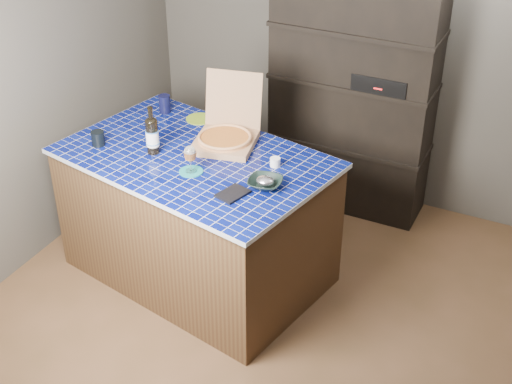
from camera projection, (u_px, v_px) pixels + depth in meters
The scene contains 14 objects.
room at pixel (263, 144), 3.97m from camera, with size 3.50×3.50×3.50m.
shelving_unit at pixel (353, 98), 5.32m from camera, with size 1.20×0.41×1.80m.
kitchen_island at pixel (198, 216), 4.76m from camera, with size 1.87×1.39×0.93m.
pizza_box at pixel (226, 136), 4.63m from camera, with size 0.47×0.53×0.42m.
mead_bottle at pixel (152, 135), 4.49m from camera, with size 0.09×0.09×0.32m.
teal_trivet at pixel (191, 171), 4.35m from camera, with size 0.15×0.15×0.01m, color #177A7B.
wine_glass at pixel (190, 154), 4.28m from camera, with size 0.08×0.08×0.17m.
tumbler at pixel (98, 138), 4.62m from camera, with size 0.09×0.09×0.10m, color black.
dvd_case at pixel (233, 194), 4.12m from camera, with size 0.13×0.18×0.01m, color black.
bowl at pixel (265, 183), 4.19m from camera, with size 0.20×0.20×0.05m, color black.
foil_contents at pixel (265, 181), 4.18m from camera, with size 0.11×0.09×0.05m, color #B1AFBB.
white_jar at pixel (275, 162), 4.40m from camera, with size 0.06×0.06×0.06m, color white.
navy_cup at pixel (165, 104), 5.03m from camera, with size 0.08×0.08×0.13m, color black.
green_trivet at pixel (200, 119), 4.96m from camera, with size 0.19×0.19×0.01m, color #7FA322.
Camera 1 is at (1.52, -3.16, 3.13)m, focal length 50.00 mm.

